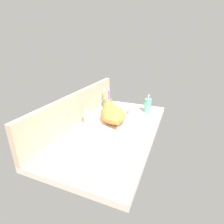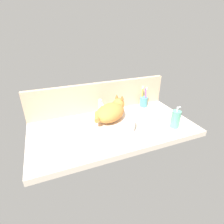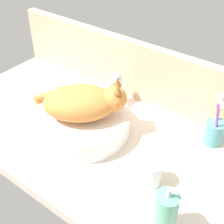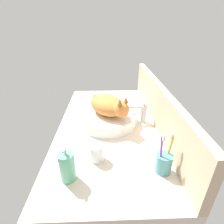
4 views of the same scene
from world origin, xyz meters
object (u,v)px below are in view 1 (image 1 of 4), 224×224
Objects in this scene: faucet at (87,116)px; water_glass at (133,111)px; sink_basin at (113,126)px; toothbrush_cup at (107,103)px; soap_dispenser at (148,105)px; cat at (112,113)px.

water_glass is (32.53, -26.31, -3.78)cm from faucet.
faucet is at bearing 89.93° from sink_basin.
faucet reaches higher than sink_basin.
toothbrush_cup reaches higher than water_glass.
sink_basin is 2.20× the size of soap_dispenser.
soap_dispenser is at bearing -45.57° from water_glass.
cat reaches higher than sink_basin.
soap_dispenser reaches higher than sink_basin.
cat reaches higher than soap_dispenser.
sink_basin is at bearing -90.07° from faucet.
faucet is 56.93cm from soap_dispenser.
toothbrush_cup is (-2.63, 38.73, -1.68)cm from soap_dispenser.
water_glass is at bearing -38.97° from faucet.
water_glass reaches higher than sink_basin.
water_glass is at bearing -105.97° from toothbrush_cup.
soap_dispenser is at bearing -20.65° from sink_basin.
water_glass is at bearing -11.38° from cat.
water_glass is (31.52, -6.34, -8.87)cm from cat.
cat is at bearing -151.38° from toothbrush_cup.
sink_basin is 4.45× the size of water_glass.
toothbrush_cup is (40.51, 1.59, -2.57)cm from faucet.
faucet is (-1.00, 19.97, -5.08)cm from cat.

